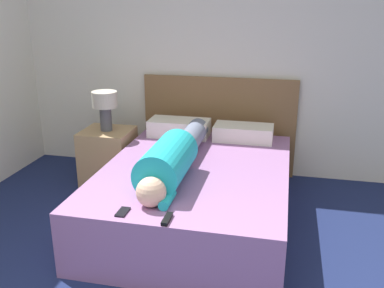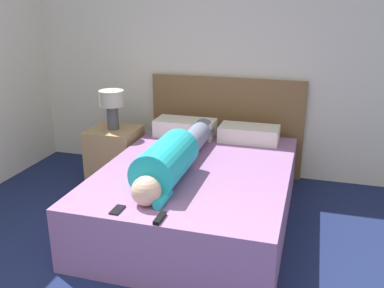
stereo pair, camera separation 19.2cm
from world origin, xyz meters
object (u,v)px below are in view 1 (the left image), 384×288
at_px(bed, 196,194).
at_px(tv_remote, 167,219).
at_px(table_lamp, 105,104).
at_px(pillow_second, 243,133).
at_px(cell_phone, 123,212).
at_px(pillow_near_headboard, 179,128).
at_px(person_lying, 174,157).
at_px(nightstand, 108,157).

distance_m(bed, tv_remote, 0.96).
relative_size(table_lamp, tv_remote, 2.62).
xyz_separation_m(pillow_second, cell_phone, (-0.60, -1.69, -0.07)).
bearing_deg(cell_phone, bed, 71.66).
distance_m(bed, pillow_near_headboard, 0.93).
xyz_separation_m(person_lying, pillow_near_headboard, (-0.20, 0.98, -0.06)).
xyz_separation_m(bed, tv_remote, (0.01, -0.93, 0.26)).
relative_size(nightstand, pillow_second, 0.98).
relative_size(table_lamp, cell_phone, 3.02).
relative_size(pillow_near_headboard, pillow_second, 1.05).
distance_m(table_lamp, cell_phone, 1.69).
relative_size(person_lying, cell_phone, 12.56).
xyz_separation_m(pillow_near_headboard, cell_phone, (0.05, -1.69, -0.08)).
distance_m(person_lying, tv_remote, 0.77).
relative_size(bed, tv_remote, 13.47).
height_order(table_lamp, person_lying, table_lamp).
bearing_deg(table_lamp, tv_remote, -55.09).
bearing_deg(tv_remote, bed, 90.92).
bearing_deg(tv_remote, table_lamp, 124.91).
bearing_deg(nightstand, cell_phone, -63.17).
xyz_separation_m(bed, pillow_second, (0.30, 0.80, 0.32)).
height_order(person_lying, cell_phone, person_lying).
bearing_deg(nightstand, pillow_near_headboard, 16.73).
bearing_deg(pillow_second, person_lying, -114.38).
xyz_separation_m(nightstand, pillow_near_headboard, (0.70, 0.21, 0.29)).
xyz_separation_m(table_lamp, tv_remote, (1.06, -1.52, -0.33)).
bearing_deg(pillow_near_headboard, person_lying, -78.21).
distance_m(table_lamp, pillow_near_headboard, 0.77).
xyz_separation_m(table_lamp, person_lying, (0.90, -0.77, -0.20)).
relative_size(person_lying, pillow_second, 2.86).
xyz_separation_m(table_lamp, pillow_near_headboard, (0.70, 0.21, -0.26)).
distance_m(pillow_near_headboard, pillow_second, 0.65).
height_order(bed, pillow_second, pillow_second).
height_order(nightstand, tv_remote, nightstand).
xyz_separation_m(nightstand, person_lying, (0.90, -0.77, 0.35)).
height_order(nightstand, person_lying, person_lying).
distance_m(bed, cell_phone, 0.97).
bearing_deg(table_lamp, cell_phone, -63.17).
height_order(bed, cell_phone, cell_phone).
bearing_deg(table_lamp, person_lying, -40.55).
distance_m(table_lamp, tv_remote, 1.88).
relative_size(pillow_near_headboard, cell_phone, 4.63).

